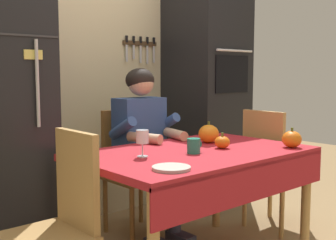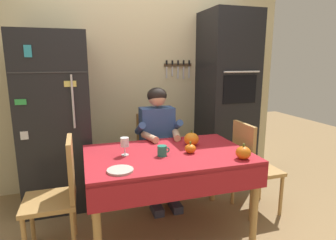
{
  "view_description": "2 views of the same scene",
  "coord_description": "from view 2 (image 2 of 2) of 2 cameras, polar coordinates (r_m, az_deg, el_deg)",
  "views": [
    {
      "loc": [
        -1.82,
        -1.74,
        1.21
      ],
      "look_at": [
        -0.08,
        0.24,
        0.92
      ],
      "focal_mm": 45.87,
      "sensor_mm": 36.0,
      "label": 1
    },
    {
      "loc": [
        -0.7,
        -2.13,
        1.52
      ],
      "look_at": [
        0.06,
        0.29,
        0.99
      ],
      "focal_mm": 30.15,
      "sensor_mm": 36.0,
      "label": 2
    }
  ],
  "objects": [
    {
      "name": "dining_table",
      "position": [
        2.47,
        0.1,
        -8.6
      ],
      "size": [
        1.4,
        0.9,
        0.74
      ],
      "color": "tan",
      "rests_on": "ground"
    },
    {
      "name": "chair_right_side",
      "position": [
        2.98,
        16.46,
        -8.42
      ],
      "size": [
        0.4,
        0.4,
        0.93
      ],
      "color": "tan",
      "rests_on": "ground"
    },
    {
      "name": "wine_glass",
      "position": [
        2.39,
        -8.75,
        -4.59
      ],
      "size": [
        0.07,
        0.07,
        0.15
      ],
      "color": "white",
      "rests_on": "dining_table"
    },
    {
      "name": "pumpkin_large",
      "position": [
        2.45,
        4.53,
        -5.78
      ],
      "size": [
        0.1,
        0.1,
        0.1
      ],
      "color": "orange",
      "rests_on": "dining_table"
    },
    {
      "name": "coffee_mug",
      "position": [
        2.37,
        -1.16,
        -6.25
      ],
      "size": [
        0.11,
        0.08,
        0.09
      ],
      "color": "#237F66",
      "rests_on": "dining_table"
    },
    {
      "name": "pumpkin_medium",
      "position": [
        2.66,
        4.76,
        -3.85
      ],
      "size": [
        0.14,
        0.14,
        0.14
      ],
      "color": "orange",
      "rests_on": "dining_table"
    },
    {
      "name": "chair_behind_person",
      "position": [
        3.26,
        -2.76,
        -6.17
      ],
      "size": [
        0.4,
        0.4,
        0.93
      ],
      "color": "#9E6B33",
      "rests_on": "ground"
    },
    {
      "name": "ground_plane",
      "position": [
        2.71,
        0.63,
        -22.28
      ],
      "size": [
        10.0,
        10.0,
        0.0
      ],
      "primitive_type": "plane",
      "color": "#93754C",
      "rests_on": "ground"
    },
    {
      "name": "chair_left_side",
      "position": [
        2.46,
        -21.13,
        -13.19
      ],
      "size": [
        0.4,
        0.4,
        0.93
      ],
      "color": "tan",
      "rests_on": "ground"
    },
    {
      "name": "seated_person",
      "position": [
        3.02,
        -1.89,
        -3.16
      ],
      "size": [
        0.47,
        0.55,
        1.25
      ],
      "color": "#38384C",
      "rests_on": "ground"
    },
    {
      "name": "back_wall_assembly",
      "position": [
        3.56,
        -5.35,
        8.3
      ],
      "size": [
        3.7,
        0.13,
        2.6
      ],
      "color": "beige",
      "rests_on": "ground"
    },
    {
      "name": "serving_tray",
      "position": [
        2.09,
        -9.64,
        -10.0
      ],
      "size": [
        0.19,
        0.19,
        0.02
      ],
      "primitive_type": "cylinder",
      "color": "#B7B2A8",
      "rests_on": "dining_table"
    },
    {
      "name": "refrigerator",
      "position": [
        3.16,
        -21.66,
        -0.28
      ],
      "size": [
        0.68,
        0.71,
        1.8
      ],
      "color": "black",
      "rests_on": "ground"
    },
    {
      "name": "pumpkin_small",
      "position": [
        2.37,
        14.98,
        -6.41
      ],
      "size": [
        0.12,
        0.12,
        0.13
      ],
      "color": "orange",
      "rests_on": "dining_table"
    },
    {
      "name": "wall_oven",
      "position": [
        3.61,
        11.69,
        4.17
      ],
      "size": [
        0.6,
        0.64,
        2.1
      ],
      "color": "black",
      "rests_on": "ground"
    }
  ]
}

